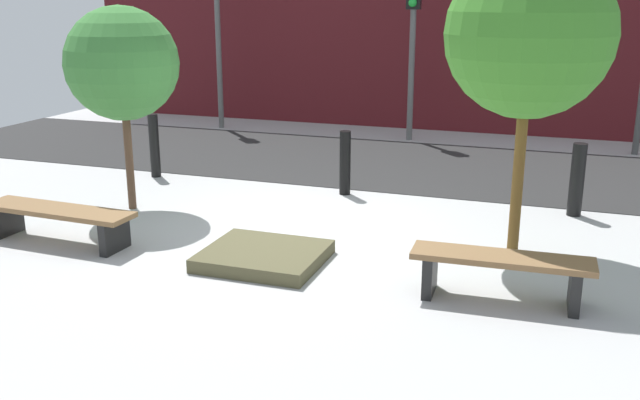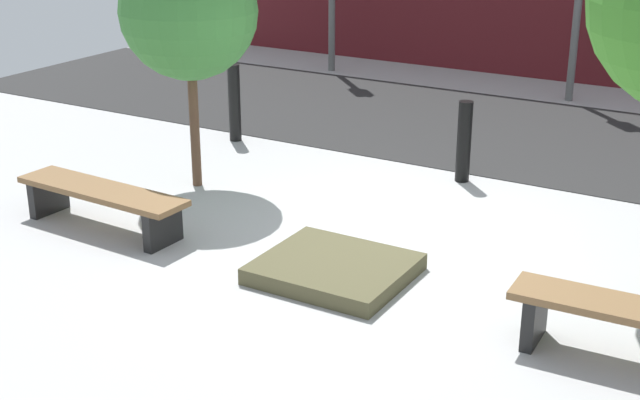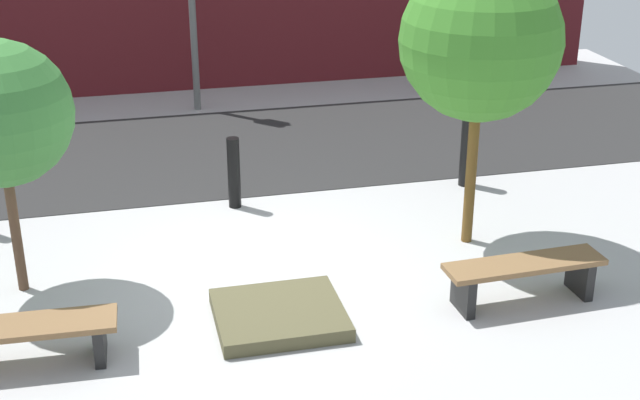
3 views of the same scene
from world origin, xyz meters
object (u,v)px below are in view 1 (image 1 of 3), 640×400
at_px(tree_behind_right_bench, 529,34).
at_px(traffic_light_mid_west, 413,23).
at_px(bench_left, 58,217).
at_px(bollard_left, 345,163).
at_px(planter_bed, 264,256).
at_px(tree_behind_left_bench, 122,64).
at_px(traffic_light_west, 217,9).
at_px(bench_right, 501,269).
at_px(bollard_far_left, 154,146).
at_px(bollard_center, 577,180).

height_order(tree_behind_right_bench, traffic_light_mid_west, tree_behind_right_bench).
relative_size(bench_left, bollard_left, 2.08).
bearing_deg(planter_bed, bench_left, -175.59).
relative_size(planter_bed, tree_behind_left_bench, 0.47).
bearing_deg(traffic_light_west, bench_left, -77.30).
bearing_deg(bench_right, planter_bed, 173.25).
height_order(tree_behind_left_bench, traffic_light_west, traffic_light_west).
distance_m(bench_right, bollard_left, 4.15).
height_order(planter_bed, bollard_far_left, bollard_far_left).
relative_size(traffic_light_west, traffic_light_mid_west, 1.11).
bearing_deg(planter_bed, bollard_left, 90.00).
bearing_deg(traffic_light_west, bollard_left, -45.80).
bearing_deg(tree_behind_right_bench, bollard_left, 146.80).
distance_m(traffic_light_west, traffic_light_mid_west, 4.33).
xyz_separation_m(bollard_left, traffic_light_west, (-4.33, 4.45, 2.11)).
xyz_separation_m(tree_behind_right_bench, bollard_center, (0.67, 1.70, -1.98)).
xyz_separation_m(tree_behind_right_bench, bollard_far_left, (-5.86, 1.70, -1.96)).
xyz_separation_m(bollard_center, traffic_light_mid_west, (-3.27, 4.45, 1.86)).
distance_m(tree_behind_right_bench, bollard_center, 2.69).
distance_m(tree_behind_right_bench, traffic_light_mid_west, 6.67).
bearing_deg(bollard_far_left, tree_behind_left_bench, -68.48).
relative_size(bollard_far_left, traffic_light_mid_west, 0.31).
distance_m(bollard_far_left, traffic_light_mid_west, 5.82).
distance_m(bench_left, tree_behind_left_bench, 2.28).
bearing_deg(tree_behind_left_bench, planter_bed, -27.28).
bearing_deg(tree_behind_right_bench, tree_behind_left_bench, 180.00).
bearing_deg(tree_behind_left_bench, bench_right, -16.51).
xyz_separation_m(bench_left, bollard_center, (5.86, 3.24, 0.17)).
xyz_separation_m(tree_behind_right_bench, bollard_left, (-2.60, 1.70, -1.99)).
height_order(planter_bed, bollard_left, bollard_left).
bearing_deg(planter_bed, bollard_center, 42.92).
xyz_separation_m(planter_bed, bollard_left, (0.00, 3.04, 0.40)).
height_order(planter_bed, bollard_center, bollard_center).
bearing_deg(traffic_light_west, bollard_center, -30.37).
distance_m(bench_left, bench_right, 5.19).
distance_m(planter_bed, traffic_light_mid_west, 7.83).
distance_m(bench_left, bollard_left, 4.15).
bearing_deg(bollard_far_left, tree_behind_right_bench, -16.16).
relative_size(bollard_far_left, bollard_center, 1.04).
height_order(bollard_far_left, traffic_light_mid_west, traffic_light_mid_west).
bearing_deg(traffic_light_mid_west, planter_bed, -90.00).
bearing_deg(bollard_center, bench_left, -151.09).
bearing_deg(bollard_center, bollard_far_left, 180.00).
relative_size(tree_behind_left_bench, bollard_left, 2.88).
height_order(bench_left, tree_behind_left_bench, tree_behind_left_bench).
height_order(bollard_far_left, bollard_center, bollard_far_left).
height_order(tree_behind_left_bench, traffic_light_mid_west, traffic_light_mid_west).
height_order(bench_right, bollard_left, bollard_left).
bearing_deg(planter_bed, bollard_far_left, 137.08).
relative_size(bench_right, traffic_light_mid_west, 0.51).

